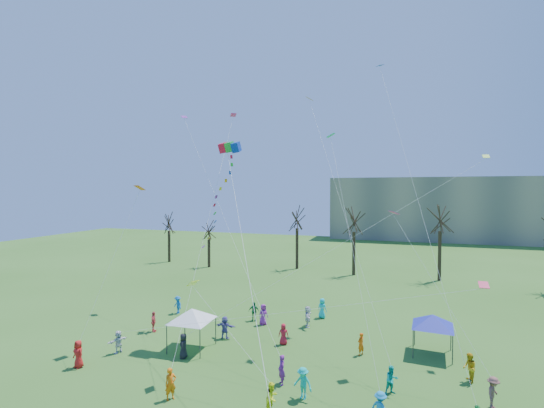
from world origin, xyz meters
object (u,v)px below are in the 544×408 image
(big_box_kite, at_px, (222,203))
(canopy_tent_white, at_px, (192,315))
(distant_building, at_px, (460,209))
(canopy_tent_blue, at_px, (433,321))

(big_box_kite, height_order, canopy_tent_white, big_box_kite)
(canopy_tent_white, bearing_deg, distant_building, 68.79)
(canopy_tent_white, distance_m, canopy_tent_blue, 17.63)
(canopy_tent_white, xyz_separation_m, canopy_tent_blue, (17.03, 4.57, -0.13))
(canopy_tent_white, height_order, canopy_tent_blue, canopy_tent_white)
(distant_building, xyz_separation_m, canopy_tent_blue, (-12.12, -70.52, -5.04))
(canopy_tent_white, bearing_deg, canopy_tent_blue, 15.02)
(big_box_kite, relative_size, canopy_tent_white, 5.01)
(big_box_kite, xyz_separation_m, canopy_tent_white, (-1.43, -2.21, -8.26))
(big_box_kite, relative_size, canopy_tent_blue, 5.29)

